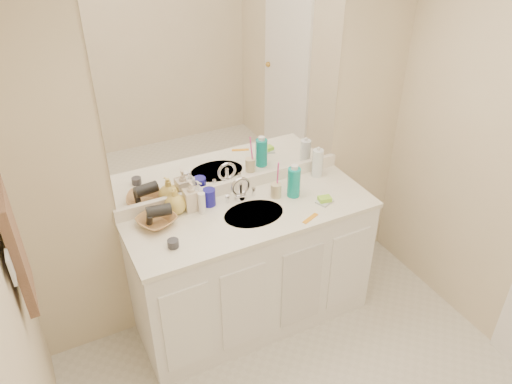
{
  "coord_description": "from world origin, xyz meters",
  "views": [
    {
      "loc": [
        -1.09,
        -1.17,
        2.59
      ],
      "look_at": [
        0.0,
        0.97,
        1.05
      ],
      "focal_mm": 35.0,
      "sensor_mm": 36.0,
      "label": 1
    }
  ],
  "objects": [
    {
      "name": "faucet",
      "position": [
        0.0,
        1.18,
        0.94
      ],
      "size": [
        0.02,
        0.02,
        0.11
      ],
      "primitive_type": "cylinder",
      "color": "silver",
      "rests_on": "countertop"
    },
    {
      "name": "toothbrush",
      "position": [
        0.22,
        1.11,
        1.03
      ],
      "size": [
        0.02,
        0.04,
        0.2
      ],
      "primitive_type": "cylinder",
      "rotation": [
        0.14,
        0.0,
        -0.31
      ],
      "color": "#FC42A8",
      "rests_on": "tan_cup"
    },
    {
      "name": "hand_towel",
      "position": [
        -1.25,
        0.77,
        1.25
      ],
      "size": [
        0.04,
        0.32,
        0.55
      ],
      "primitive_type": "cube",
      "color": "#4D3629",
      "rests_on": "towel_ring"
    },
    {
      "name": "switch_plate",
      "position": [
        -1.27,
        0.57,
        1.3
      ],
      "size": [
        0.01,
        0.08,
        0.13
      ],
      "primitive_type": "cube",
      "color": "silver",
      "rests_on": "wall_left"
    },
    {
      "name": "clear_pump_bottle",
      "position": [
        0.58,
        1.21,
        0.98
      ],
      "size": [
        0.08,
        0.08,
        0.19
      ],
      "primitive_type": "cylinder",
      "rotation": [
        0.0,
        0.0,
        -0.2
      ],
      "color": "white",
      "rests_on": "countertop"
    },
    {
      "name": "wicker_basket",
      "position": [
        -0.55,
        1.16,
        0.91
      ],
      "size": [
        0.28,
        0.28,
        0.05
      ],
      "primitive_type": "imported",
      "rotation": [
        0.0,
        0.0,
        0.38
      ],
      "color": "#AD7A46",
      "rests_on": "countertop"
    },
    {
      "name": "sink_basin",
      "position": [
        0.0,
        1.0,
        0.87
      ],
      "size": [
        0.37,
        0.37,
        0.02
      ],
      "primitive_type": "cylinder",
      "color": "beige",
      "rests_on": "countertop"
    },
    {
      "name": "extra_white_bottle",
      "position": [
        -0.27,
        1.15,
        0.95
      ],
      "size": [
        0.06,
        0.06,
        0.14
      ],
      "primitive_type": "cylinder",
      "rotation": [
        0.0,
        0.0,
        -0.4
      ],
      "color": "white",
      "rests_on": "countertop"
    },
    {
      "name": "vanity_cabinet",
      "position": [
        0.0,
        1.02,
        0.42
      ],
      "size": [
        1.5,
        0.55,
        0.85
      ],
      "primitive_type": "cube",
      "color": "white",
      "rests_on": "floor"
    },
    {
      "name": "mouthwash_bottle",
      "position": [
        0.31,
        1.07,
        0.98
      ],
      "size": [
        0.1,
        0.1,
        0.19
      ],
      "primitive_type": "cylinder",
      "rotation": [
        0.0,
        0.0,
        0.27
      ],
      "color": "#0D9C95",
      "rests_on": "countertop"
    },
    {
      "name": "orange_comb",
      "position": [
        0.27,
        0.81,
        0.88
      ],
      "size": [
        0.12,
        0.07,
        0.01
      ],
      "primitive_type": "cube",
      "rotation": [
        0.0,
        0.0,
        0.38
      ],
      "color": "orange",
      "rests_on": "countertop"
    },
    {
      "name": "hair_dryer",
      "position": [
        -0.53,
        1.16,
        0.97
      ],
      "size": [
        0.15,
        0.09,
        0.07
      ],
      "primitive_type": "cylinder",
      "rotation": [
        0.0,
        1.57,
        -0.14
      ],
      "color": "black",
      "rests_on": "wicker_basket"
    },
    {
      "name": "dark_jar",
      "position": [
        -0.53,
        0.92,
        0.9
      ],
      "size": [
        0.08,
        0.08,
        0.04
      ],
      "primitive_type": "cylinder",
      "rotation": [
        0.0,
        0.0,
        0.37
      ],
      "color": "#323138",
      "rests_on": "countertop"
    },
    {
      "name": "soap_bottle_white",
      "position": [
        -0.26,
        1.22,
        0.97
      ],
      "size": [
        0.09,
        0.09,
        0.18
      ],
      "primitive_type": "imported",
      "rotation": [
        0.0,
        0.0,
        0.32
      ],
      "color": "white",
      "rests_on": "countertop"
    },
    {
      "name": "soap_dish",
      "position": [
        0.44,
        0.92,
        0.89
      ],
      "size": [
        0.12,
        0.11,
        0.01
      ],
      "primitive_type": "cube",
      "rotation": [
        0.0,
        0.0,
        0.38
      ],
      "color": "silver",
      "rests_on": "countertop"
    },
    {
      "name": "backsplash",
      "position": [
        0.0,
        1.29,
        0.92
      ],
      "size": [
        1.52,
        0.03,
        0.08
      ],
      "primitive_type": "cube",
      "color": "white",
      "rests_on": "countertop"
    },
    {
      "name": "soap_bottle_yellow",
      "position": [
        -0.41,
        1.23,
        0.96
      ],
      "size": [
        0.17,
        0.17,
        0.17
      ],
      "primitive_type": "imported",
      "rotation": [
        0.0,
        0.0,
        -0.4
      ],
      "color": "#DABB54",
      "rests_on": "countertop"
    },
    {
      "name": "wall_back",
      "position": [
        0.0,
        1.3,
        1.2
      ],
      "size": [
        2.6,
        0.02,
        2.4
      ],
      "primitive_type": "cube",
      "color": "beige",
      "rests_on": "floor"
    },
    {
      "name": "mirror",
      "position": [
        0.0,
        1.29,
        1.56
      ],
      "size": [
        1.48,
        0.01,
        1.2
      ],
      "primitive_type": "cube",
      "color": "white",
      "rests_on": "wall_back"
    },
    {
      "name": "tan_cup",
      "position": [
        0.21,
        1.11,
        0.93
      ],
      "size": [
        0.07,
        0.07,
        0.09
      ],
      "primitive_type": "cylinder",
      "rotation": [
        0.0,
        0.0,
        -0.02
      ],
      "color": "beige",
      "rests_on": "countertop"
    },
    {
      "name": "soap_bottle_cream",
      "position": [
        -0.31,
        1.22,
        0.98
      ],
      "size": [
        0.09,
        0.09,
        0.2
      ],
      "primitive_type": "imported",
      "rotation": [
        0.0,
        0.0,
        -0.04
      ],
      "color": "beige",
      "rests_on": "countertop"
    },
    {
      "name": "green_soap",
      "position": [
        0.44,
        0.92,
        0.9
      ],
      "size": [
        0.09,
        0.07,
        0.03
      ],
      "primitive_type": "cube",
      "rotation": [
        0.0,
        0.0,
        -0.18
      ],
      "color": "#9CEA39",
      "rests_on": "soap_dish"
    },
    {
      "name": "countertop",
      "position": [
        0.0,
        1.02,
        0.86
      ],
      "size": [
        1.52,
        0.57,
        0.03
      ],
      "primitive_type": "cube",
      "color": "white",
      "rests_on": "vanity_cabinet"
    },
    {
      "name": "blue_mug",
      "position": [
        -0.2,
        1.21,
        0.93
      ],
      "size": [
        0.1,
        0.1,
        0.11
      ],
      "primitive_type": "cylinder",
      "rotation": [
        0.0,
        0.0,
        -0.26
      ],
      "color": "#191593",
      "rests_on": "countertop"
    }
  ]
}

